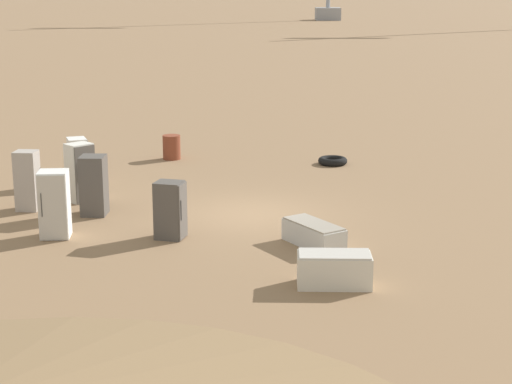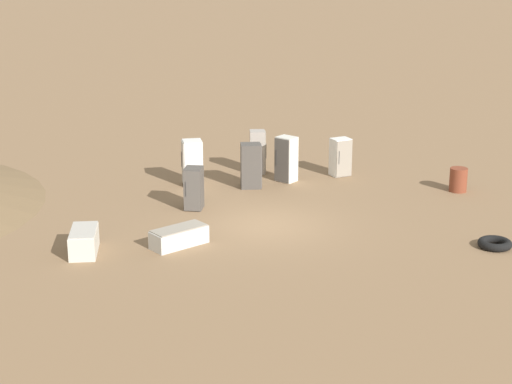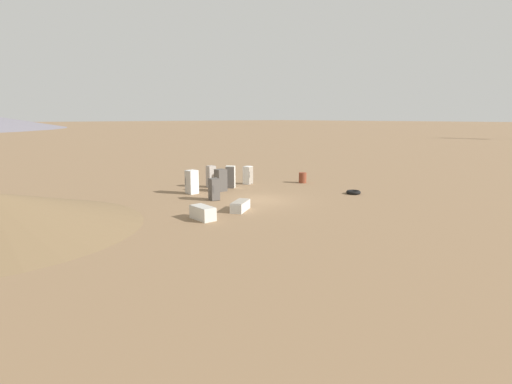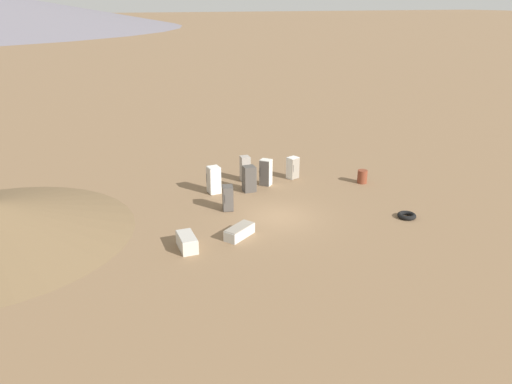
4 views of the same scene
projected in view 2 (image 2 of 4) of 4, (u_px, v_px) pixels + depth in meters
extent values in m
plane|color=#846647|center=(266.00, 225.00, 28.32)|extent=(1000.00, 1000.00, 0.00)
cube|color=#A89E93|center=(257.00, 152.00, 34.25)|extent=(0.66, 0.64, 1.73)
cube|color=gray|center=(265.00, 152.00, 34.26)|extent=(0.59, 0.09, 1.66)
cylinder|color=#2D2D2D|center=(266.00, 151.00, 34.03)|extent=(0.02, 0.02, 0.61)
cube|color=white|center=(340.00, 157.00, 33.91)|extent=(0.77, 0.87, 1.51)
cube|color=gray|center=(344.00, 159.00, 33.65)|extent=(0.26, 0.67, 1.45)
cylinder|color=#2D2D2D|center=(339.00, 158.00, 33.50)|extent=(0.02, 0.02, 0.53)
cube|color=beige|center=(84.00, 242.00, 25.83)|extent=(1.62, 0.83, 0.71)
cube|color=#BCB7AD|center=(83.00, 230.00, 25.72)|extent=(1.56, 0.79, 0.04)
cube|color=#4C4742|center=(194.00, 188.00, 29.83)|extent=(0.81, 0.75, 1.49)
cube|color=#56514C|center=(192.00, 191.00, 29.49)|extent=(0.19, 0.57, 1.43)
cylinder|color=#2D2D2D|center=(186.00, 189.00, 29.47)|extent=(0.02, 0.02, 0.52)
cube|color=#4C4742|center=(251.00, 166.00, 32.30)|extent=(0.72, 0.77, 1.69)
cube|color=#56514C|center=(261.00, 166.00, 32.33)|extent=(0.66, 0.07, 1.62)
cylinder|color=#2D2D2D|center=(262.00, 165.00, 32.07)|extent=(0.02, 0.02, 0.59)
cube|color=silver|center=(287.00, 159.00, 33.11)|extent=(0.91, 0.91, 1.76)
cube|color=#56514C|center=(282.00, 161.00, 32.88)|extent=(0.52, 0.50, 1.69)
cylinder|color=#2D2D2D|center=(276.00, 157.00, 32.98)|extent=(0.02, 0.02, 0.62)
cube|color=silver|center=(179.00, 237.00, 26.42)|extent=(1.57, 1.90, 0.56)
cube|color=gray|center=(179.00, 228.00, 26.33)|extent=(1.51, 1.83, 0.04)
cube|color=white|center=(193.00, 163.00, 32.62)|extent=(0.78, 0.75, 1.74)
cube|color=#BCB7AD|center=(183.00, 163.00, 32.55)|extent=(0.71, 0.09, 1.67)
cylinder|color=#2D2D2D|center=(181.00, 159.00, 32.76)|extent=(0.02, 0.02, 0.61)
torus|color=black|center=(495.00, 244.00, 26.32)|extent=(1.05, 1.05, 0.25)
cylinder|color=brown|center=(458.00, 180.00, 31.92)|extent=(0.65, 0.65, 0.89)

